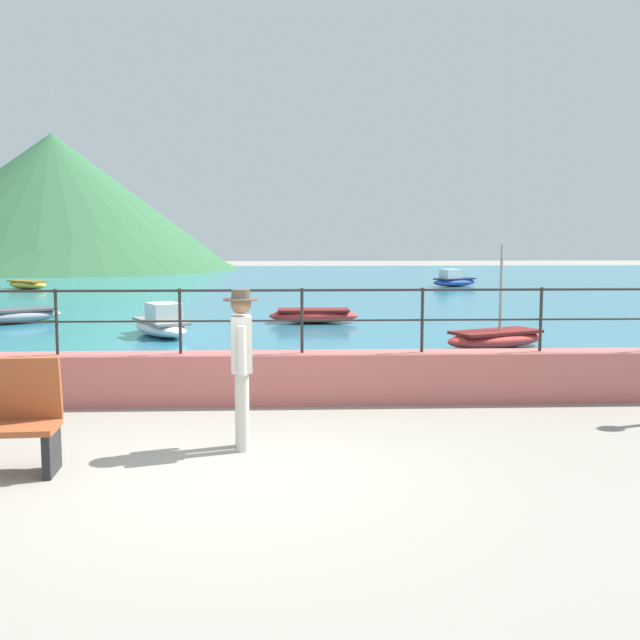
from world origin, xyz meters
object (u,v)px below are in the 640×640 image
at_px(boat_1, 17,315).
at_px(boat_2, 496,338).
at_px(boat_5, 313,315).
at_px(boat_7, 454,280).
at_px(boat_3, 27,284).
at_px(person_walking, 242,360).
at_px(boat_6, 161,324).

xyz_separation_m(boat_1, boat_2, (11.18, -4.85, 0.01)).
bearing_deg(boat_5, boat_7, 63.75).
bearing_deg(boat_5, boat_1, 177.60).
relative_size(boat_1, boat_3, 1.01).
bearing_deg(person_walking, boat_2, 55.16).
relative_size(boat_2, boat_5, 1.07).
bearing_deg(person_walking, boat_1, 119.26).
bearing_deg(boat_2, boat_6, 162.82).
distance_m(boat_1, boat_2, 12.18).
xyz_separation_m(boat_1, boat_5, (7.67, -0.32, 0.00)).
distance_m(boat_3, boat_5, 17.16).
bearing_deg(boat_7, boat_6, -122.65).
xyz_separation_m(person_walking, boat_5, (1.18, 11.26, -0.72)).
xyz_separation_m(person_walking, boat_3, (-10.37, 23.95, -0.72)).
bearing_deg(boat_6, boat_7, 57.35).
distance_m(person_walking, boat_7, 26.04).
bearing_deg(boat_2, boat_1, 156.53).
height_order(person_walking, boat_7, person_walking).
xyz_separation_m(boat_6, boat_7, (10.20, 15.92, 0.00)).
height_order(boat_2, boat_6, boat_2).
xyz_separation_m(person_walking, boat_7, (7.86, 24.82, -0.65)).
bearing_deg(boat_7, boat_2, -99.96).
height_order(boat_1, boat_2, boat_2).
bearing_deg(boat_2, boat_5, 127.72).
bearing_deg(boat_6, person_walking, -75.30).
height_order(boat_5, boat_6, boat_6).
bearing_deg(boat_1, boat_3, 107.44).
relative_size(boat_2, boat_3, 1.05).
relative_size(boat_3, boat_5, 1.02).
relative_size(boat_1, boat_5, 1.03).
xyz_separation_m(boat_5, boat_6, (-3.52, -2.36, 0.07)).
bearing_deg(person_walking, boat_3, 113.42).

